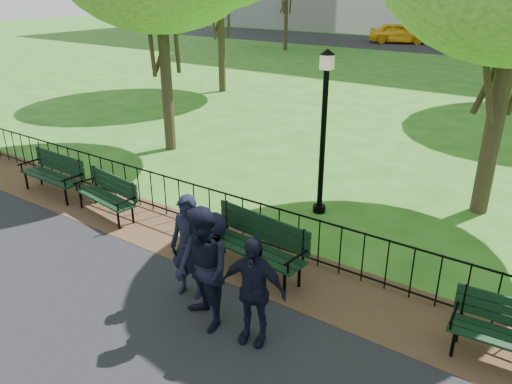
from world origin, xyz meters
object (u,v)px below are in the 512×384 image
Objects in this scene: park_bench_left_b at (55,170)px; person_mid at (202,270)px; park_bench_main at (240,233)px; person_right at (253,290)px; lamppost at (323,128)px; taxi at (399,33)px; park_bench_left_a at (108,191)px; person_left at (189,247)px.

person_mid is at bearing -14.65° from park_bench_left_b.
park_bench_main is 1.88m from person_right.
lamppost is 4.42m from person_mid.
taxi is (-4.61, 33.99, 0.20)m from park_bench_left_b.
person_mid is 0.77m from person_right.
park_bench_left_b is at bearing -175.98° from park_bench_main.
park_bench_main is 5.40m from park_bench_left_b.
park_bench_main is 3.51m from park_bench_left_a.
lamppost is at bearing 95.29° from park_bench_main.
park_bench_main reaches higher than park_bench_left_a.
park_bench_left_a is 0.95× the size of person_mid.
park_bench_left_b is 0.54× the size of lamppost.
park_bench_left_a is 1.09× the size of person_right.
person_mid is (0.67, -0.46, 0.07)m from person_left.
park_bench_left_a is 0.38× the size of taxi.
taxi is (-10.02, 31.39, -1.06)m from lamppost.
park_bench_main reaches higher than park_bench_left_b.
person_mid reaches higher than person_left.
park_bench_left_b is (-1.89, 0.04, 0.05)m from park_bench_left_a.
park_bench_left_b is 34.31m from taxi.
park_bench_main is 1.18× the size of person_left.
lamppost is 1.88× the size of person_mid.
park_bench_left_b is 0.40× the size of taxi.
person_left is at bearing 153.48° from person_right.
person_left is at bearing 169.80° from person_mid.
park_bench_left_b reaches higher than park_bench_left_a.
person_left is (3.34, -1.19, 0.30)m from park_bench_left_a.
taxi is (-11.25, 35.55, -0.01)m from person_right.
lamppost reaches higher than person_mid.
taxi is (-9.84, 35.22, -0.06)m from person_left.
park_bench_main is at bearing 118.21° from person_right.
person_mid is 0.40× the size of taxi.
person_left is 0.37× the size of taxi.
lamppost is 32.97m from taxi.
person_left is 1.06× the size of person_right.
park_bench_main is 1.10m from person_left.
lamppost reaches higher than taxi.
person_right is (4.75, -1.51, 0.26)m from park_bench_left_a.
park_bench_main is 1.63m from person_mid.
person_mid reaches higher than park_bench_left_b.
person_mid is at bearing -14.86° from park_bench_left_a.
person_mid reaches higher than park_bench_left_a.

